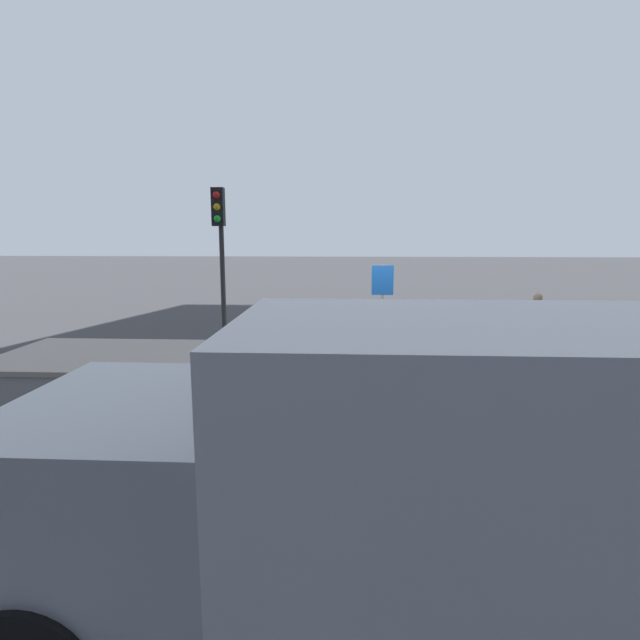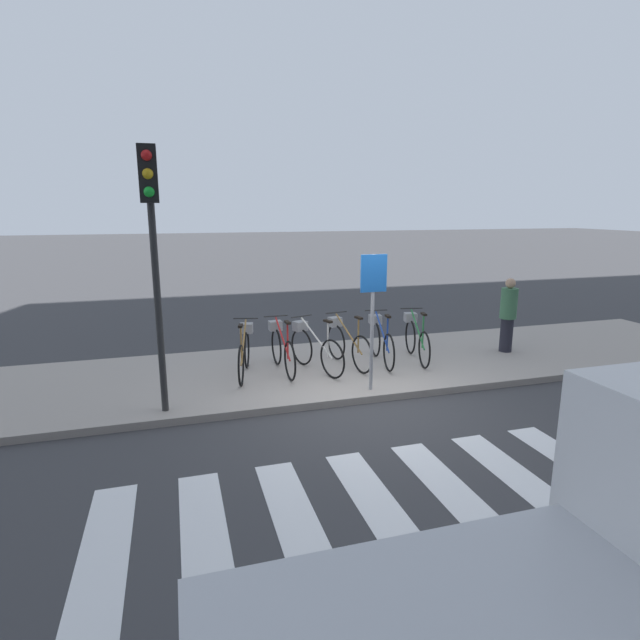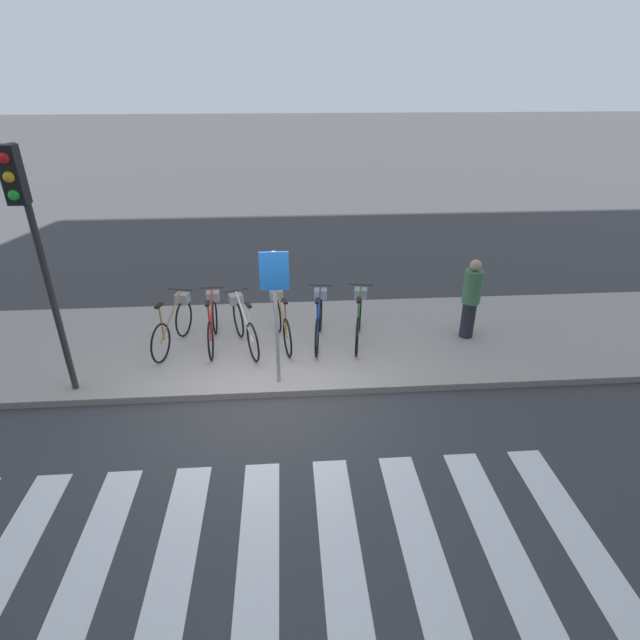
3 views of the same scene
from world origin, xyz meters
The scene contains 13 objects.
ground_plane centered at (0.00, 0.00, 0.00)m, with size 120.00×120.00×0.00m, color #38383A.
sidewalk centered at (0.00, 1.72, 0.06)m, with size 17.81×3.44×0.12m.
road_crosswalk centered at (0.00, -5.51, 0.00)m, with size 7.65×8.00×0.01m.
parked_bicycle_0 centered at (-1.68, 1.67, 0.57)m, with size 0.57×1.65×1.04m.
parked_bicycle_1 centered at (-0.99, 1.71, 0.57)m, with size 0.46×1.69×1.04m.
parked_bicycle_2 centered at (-0.41, 1.57, 0.57)m, with size 0.68×1.61×1.04m.
parked_bicycle_3 centered at (0.28, 1.70, 0.57)m, with size 0.49×1.67×1.04m.
parked_bicycle_4 centered at (0.99, 1.68, 0.57)m, with size 0.46×1.68×1.04m.
parked_bicycle_5 centered at (1.74, 1.66, 0.57)m, with size 0.50×1.67×1.04m.
truck centered at (0.23, -6.46, 1.41)m, with size 5.78×2.12×2.41m.
pedestrian centered at (3.84, 1.63, 0.93)m, with size 0.34×0.34×1.56m.
traffic_light centered at (-3.07, 0.24, 2.83)m, with size 0.24×0.40×3.79m.
sign_post centered at (0.22, 0.29, 1.66)m, with size 0.44×0.07×2.26m.
Camera 1 is at (-0.50, -9.86, 2.98)m, focal length 28.00 mm.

